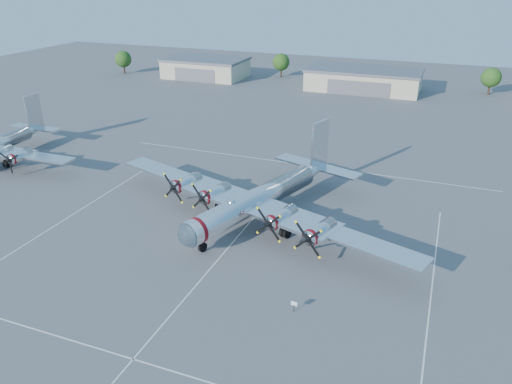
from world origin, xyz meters
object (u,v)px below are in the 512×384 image
(tree_east, at_px, (491,78))
(main_bomber_b29, at_px, (261,218))
(hangar_west, at_px, (206,68))
(info_placard, at_px, (294,305))
(tree_west, at_px, (281,62))
(tree_far_west, at_px, (123,59))
(hangar_center, at_px, (364,79))

(tree_east, distance_m, main_bomber_b29, 88.04)
(hangar_west, bearing_deg, main_bomber_b29, -59.16)
(main_bomber_b29, distance_m, info_placard, 18.94)
(hangar_west, xyz_separation_m, tree_west, (20.00, 8.04, 1.51))
(tree_west, bearing_deg, info_placard, -70.79)
(info_placard, bearing_deg, tree_far_west, 134.30)
(tree_west, relative_size, info_placard, 5.93)
(tree_far_west, relative_size, info_placard, 5.93)
(hangar_west, relative_size, tree_west, 3.40)
(tree_far_west, bearing_deg, main_bomber_b29, -45.82)
(hangar_west, relative_size, tree_far_west, 3.40)
(hangar_center, relative_size, info_placard, 25.55)
(tree_west, relative_size, main_bomber_b29, 0.15)
(hangar_west, bearing_deg, tree_east, 4.60)
(hangar_center, xyz_separation_m, tree_east, (30.00, 6.04, 1.51))
(hangar_center, distance_m, main_bomber_b29, 77.02)
(hangar_west, distance_m, main_bomber_b29, 89.69)
(tree_west, bearing_deg, tree_east, -2.08)
(hangar_west, distance_m, tree_east, 75.26)
(tree_far_west, xyz_separation_m, tree_west, (45.00, 12.00, 0.00))
(hangar_west, xyz_separation_m, tree_east, (75.00, 6.04, 1.51))
(tree_west, relative_size, tree_east, 1.00)
(hangar_west, xyz_separation_m, tree_far_west, (-25.00, -3.96, 1.51))
(tree_east, bearing_deg, info_placard, -101.18)
(tree_far_west, distance_m, tree_east, 100.50)
(hangar_west, relative_size, info_placard, 20.19)
(hangar_center, bearing_deg, hangar_west, 180.00)
(hangar_center, height_order, tree_far_west, tree_far_west)
(hangar_center, height_order, main_bomber_b29, hangar_center)
(hangar_west, relative_size, hangar_center, 0.79)
(hangar_center, xyz_separation_m, tree_west, (-25.00, 8.04, 1.51))
(hangar_west, xyz_separation_m, hangar_center, (45.00, -0.00, -0.00))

